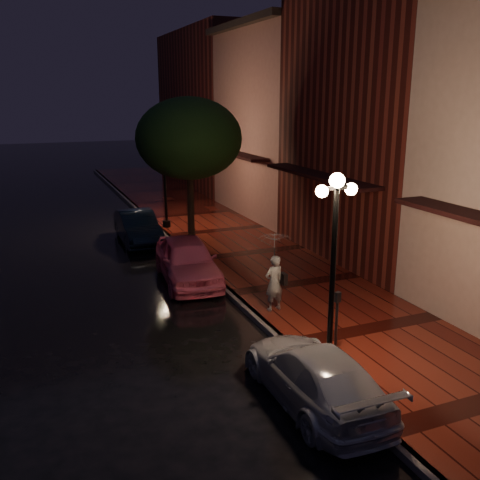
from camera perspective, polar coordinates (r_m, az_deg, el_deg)
name	(u,v)px	position (r m, az deg, el deg)	size (l,w,h in m)	color
ground	(232,297)	(16.43, -0.87, -6.14)	(120.00, 120.00, 0.00)	black
sidewalk	(297,285)	(17.30, 6.09, -4.84)	(4.50, 60.00, 0.15)	#42100B
curb	(232,295)	(16.40, -0.88, -5.90)	(0.25, 60.00, 0.15)	#595451
storefront_mid	(391,109)	(20.57, 15.83, 13.31)	(5.00, 8.00, 11.00)	#511914
storefront_far	(288,126)	(27.36, 5.16, 12.04)	(5.00, 8.00, 9.00)	#8C5951
storefront_extra	(219,110)	(36.50, -2.28, 13.66)	(5.00, 12.00, 10.00)	#511914
streetlamp_near	(333,260)	(11.50, 9.93, -2.12)	(0.96, 0.36, 4.31)	black
streetlamp_far	(165,174)	(24.23, -8.03, 7.04)	(0.96, 0.36, 4.31)	black
street_tree	(189,141)	(21.24, -5.42, 10.45)	(4.16, 4.16, 5.80)	black
pink_car	(187,260)	(17.65, -5.63, -2.16)	(1.74, 4.32, 1.47)	#E75F7C
navy_car	(138,227)	(22.66, -10.87, 1.35)	(1.40, 4.02, 1.33)	black
silver_car	(314,375)	(11.06, 7.93, -14.08)	(1.68, 4.13, 1.20)	#B3B4BB
woman_with_umbrella	(275,260)	(14.67, 3.71, -2.11)	(0.93, 0.94, 2.23)	white
parking_meter	(337,315)	(12.77, 10.28, -7.89)	(0.15, 0.13, 1.45)	black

